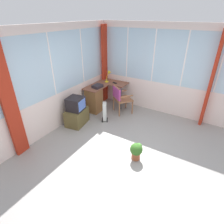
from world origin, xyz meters
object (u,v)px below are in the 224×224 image
Objects in this scene: tv_remote at (115,83)px; desk_lamp at (109,74)px; paper_tray at (97,86)px; potted_plant at (136,150)px; wooden_armchair at (120,96)px; desk at (95,98)px; space_heater at (105,111)px; tv_on_stand at (76,112)px.

desk_lamp is at bearing 89.27° from tv_remote.
paper_tray is 2.51m from potted_plant.
wooden_armchair is (-0.40, -0.41, -0.23)m from tv_remote.
potted_plant is (-1.63, -1.33, -0.33)m from wooden_armchair.
desk reaches higher than potted_plant.
space_heater is (-1.01, -0.27, -0.50)m from tv_remote.
wooden_armchair is 0.69m from space_heater.
tv_remote reaches higher than space_heater.
tv_remote is 0.66m from paper_tray.
desk is at bearing 56.31° from potted_plant.
wooden_armchair is 2.13m from potted_plant.
wooden_armchair reaches higher than tv_remote.
desk is 1.46× the size of wooden_armchair.
space_heater is at bearing -44.13° from tv_on_stand.
space_heater is (-0.41, -0.52, -0.54)m from paper_tray.
wooden_armchair is at bearing -124.71° from desk_lamp.
tv_on_stand reaches higher than desk.
tv_on_stand is 2.08m from potted_plant.
desk_lamp is at bearing -1.62° from tv_on_stand.
paper_tray reaches higher than space_heater.
wooden_armchair is at bearing 39.19° from potted_plant.
desk is 1.57× the size of tv_on_stand.
wooden_armchair reaches higher than desk.
desk is 0.94m from tv_on_stand.
wooden_armchair reaches higher than tv_on_stand.
tv_remote is (0.65, -0.32, 0.36)m from desk.
paper_tray is (-0.61, 0.25, 0.03)m from tv_remote.
desk is at bearing 2.00° from tv_on_stand.
paper_tray is 0.37× the size of tv_on_stand.
desk is at bearing 109.33° from wooden_armchair.
tv_on_stand is (-1.19, 0.70, -0.20)m from wooden_armchair.
wooden_armchair is at bearing -70.67° from desk.
tv_on_stand is 1.43× the size of space_heater.
wooden_armchair reaches higher than paper_tray.
space_heater is at bearing -128.23° from paper_tray.
desk_lamp is 0.46× the size of tv_on_stand.
wooden_armchair is 1.07× the size of tv_on_stand.
desk_lamp is 0.66× the size of space_heater.
tv_on_stand reaches higher than space_heater.
paper_tray is at bearing 179.21° from desk_lamp.
tv_remote is 1.16m from space_heater.
tv_on_stand reaches higher than potted_plant.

